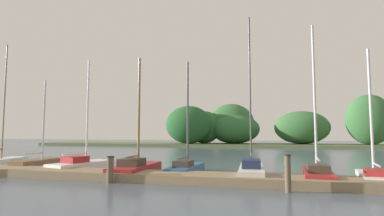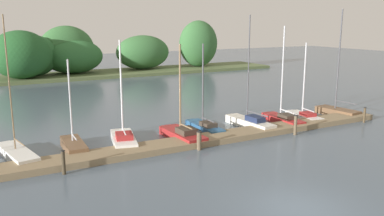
{
  "view_description": "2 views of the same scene",
  "coord_description": "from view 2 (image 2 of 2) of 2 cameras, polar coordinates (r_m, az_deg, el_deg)",
  "views": [
    {
      "loc": [
        6.64,
        -2.88,
        2.03
      ],
      "look_at": [
        3.18,
        10.46,
        3.17
      ],
      "focal_mm": 28.13,
      "sensor_mm": 36.0,
      "label": 1
    },
    {
      "loc": [
        -10.45,
        -10.61,
        7.06
      ],
      "look_at": [
        1.6,
        11.55,
        1.67
      ],
      "focal_mm": 37.77,
      "sensor_mm": 36.0,
      "label": 2
    }
  ],
  "objects": [
    {
      "name": "sailboat_8",
      "position": [
        29.43,
        12.58,
        -1.36
      ],
      "size": [
        1.36,
        4.03,
        6.8
      ],
      "rotation": [
        0.0,
        0.0,
        1.5
      ],
      "color": "maroon",
      "rests_on": "ground"
    },
    {
      "name": "dock_pier",
      "position": [
        23.56,
        -0.88,
        -4.93
      ],
      "size": [
        30.2,
        1.8,
        0.35
      ],
      "color": "#847051",
      "rests_on": "ground"
    },
    {
      "name": "ground",
      "position": [
        16.48,
        14.88,
        -13.73
      ],
      "size": [
        160.0,
        160.0,
        0.0
      ],
      "primitive_type": "plane",
      "color": "#4C5B6B"
    },
    {
      "name": "mooring_piling_4",
      "position": [
        31.34,
        23.17,
        -0.9
      ],
      "size": [
        0.19,
        0.19,
        1.1
      ],
      "color": "#4C3D28",
      "rests_on": "ground"
    },
    {
      "name": "far_shore",
      "position": [
        55.67,
        -14.02,
        7.24
      ],
      "size": [
        60.44,
        8.48,
        7.28
      ],
      "color": "#56663D",
      "rests_on": "ground"
    },
    {
      "name": "sailboat_9",
      "position": [
        31.01,
        15.47,
        -0.92
      ],
      "size": [
        1.55,
        3.67,
        5.6
      ],
      "rotation": [
        0.0,
        0.0,
        1.43
      ],
      "color": "white",
      "rests_on": "ground"
    },
    {
      "name": "sailboat_6",
      "position": [
        26.69,
        1.69,
        -2.54
      ],
      "size": [
        1.09,
        3.95,
        5.71
      ],
      "rotation": [
        0.0,
        0.0,
        1.55
      ],
      "color": "#285684",
      "rests_on": "ground"
    },
    {
      "name": "mooring_piling_1",
      "position": [
        20.07,
        -17.69,
        -7.31
      ],
      "size": [
        0.2,
        0.2,
        1.18
      ],
      "color": "#3D3323",
      "rests_on": "ground"
    },
    {
      "name": "sailboat_7",
      "position": [
        27.9,
        8.03,
        -1.91
      ],
      "size": [
        1.27,
        4.55,
        7.51
      ],
      "rotation": [
        0.0,
        0.0,
        1.63
      ],
      "color": "silver",
      "rests_on": "ground"
    },
    {
      "name": "sailboat_3",
      "position": [
        23.63,
        -16.42,
        -4.99
      ],
      "size": [
        1.15,
        3.39,
        5.09
      ],
      "rotation": [
        0.0,
        0.0,
        1.53
      ],
      "color": "brown",
      "rests_on": "ground"
    },
    {
      "name": "sailboat_4",
      "position": [
        24.17,
        -9.67,
        -4.23
      ],
      "size": [
        2.04,
        4.05,
        6.06
      ],
      "rotation": [
        0.0,
        0.0,
        1.34
      ],
      "color": "white",
      "rests_on": "ground"
    },
    {
      "name": "sailboat_10",
      "position": [
        33.12,
        19.68,
        -0.26
      ],
      "size": [
        1.6,
        3.65,
        8.0
      ],
      "rotation": [
        0.0,
        0.0,
        1.68
      ],
      "color": "brown",
      "rests_on": "ground"
    },
    {
      "name": "mooring_piling_3",
      "position": [
        26.48,
        14.4,
        -2.33
      ],
      "size": [
        0.24,
        0.24,
        1.29
      ],
      "color": "brown",
      "rests_on": "ground"
    },
    {
      "name": "mooring_piling_2",
      "position": [
        22.7,
        1.01,
        -4.62
      ],
      "size": [
        0.31,
        0.31,
        1.08
      ],
      "color": "brown",
      "rests_on": "ground"
    },
    {
      "name": "sailboat_2",
      "position": [
        23.33,
        -23.55,
        -5.79
      ],
      "size": [
        1.82,
        4.42,
        7.44
      ],
      "rotation": [
        0.0,
        0.0,
        1.76
      ],
      "color": "white",
      "rests_on": "ground"
    },
    {
      "name": "sailboat_5",
      "position": [
        24.75,
        -1.45,
        -3.63
      ],
      "size": [
        1.44,
        4.19,
        5.78
      ],
      "rotation": [
        0.0,
        0.0,
        1.61
      ],
      "color": "maroon",
      "rests_on": "ground"
    }
  ]
}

